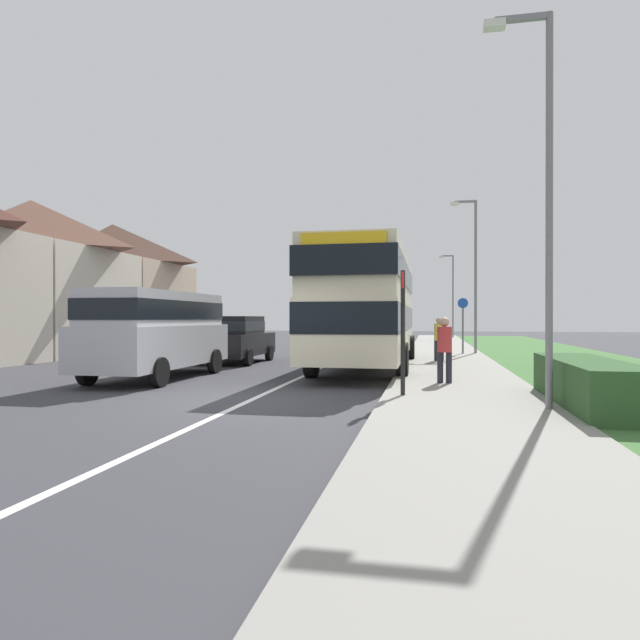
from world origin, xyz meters
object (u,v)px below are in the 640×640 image
at_px(pedestrian_at_stop, 445,347).
at_px(street_lamp_far, 451,290).
at_px(street_lamp_near, 542,183).
at_px(pedestrian_walking_away, 439,337).
at_px(street_lamp_mid, 473,266).
at_px(cycle_route_sign, 463,323).
at_px(bus_stop_sign, 403,324).
at_px(parked_car_black, 236,337).
at_px(parked_van_silver, 157,328).
at_px(double_decker_bus, 368,303).

relative_size(pedestrian_at_stop, street_lamp_far, 0.25).
height_order(street_lamp_near, street_lamp_far, street_lamp_near).
bearing_deg(pedestrian_walking_away, street_lamp_mid, 72.62).
xyz_separation_m(street_lamp_near, street_lamp_far, (-0.16, 35.02, -0.09)).
height_order(street_lamp_mid, street_lamp_far, street_lamp_mid).
relative_size(cycle_route_sign, street_lamp_near, 0.37).
xyz_separation_m(bus_stop_sign, street_lamp_mid, (2.40, 13.97, 2.42)).
relative_size(street_lamp_near, street_lamp_mid, 1.00).
relative_size(pedestrian_at_stop, cycle_route_sign, 0.66).
relative_size(parked_car_black, street_lamp_mid, 0.60).
bearing_deg(street_lamp_far, parked_van_silver, -106.10).
height_order(parked_car_black, street_lamp_mid, street_lamp_mid).
height_order(parked_van_silver, cycle_route_sign, cycle_route_sign).
bearing_deg(parked_van_silver, bus_stop_sign, -22.16).
height_order(parked_van_silver, street_lamp_far, street_lamp_far).
bearing_deg(pedestrian_walking_away, cycle_route_sign, 76.13).
xyz_separation_m(double_decker_bus, parked_van_silver, (-5.31, -4.00, -0.75)).
distance_m(double_decker_bus, bus_stop_sign, 6.93).
relative_size(double_decker_bus, pedestrian_at_stop, 6.37).
xyz_separation_m(bus_stop_sign, cycle_route_sign, (1.94, 13.42, -0.11)).
bearing_deg(street_lamp_near, bus_stop_sign, 155.09).
bearing_deg(bus_stop_sign, pedestrian_walking_away, 84.59).
xyz_separation_m(pedestrian_at_stop, street_lamp_near, (1.54, -3.34, 2.99)).
height_order(street_lamp_near, street_lamp_mid, street_lamp_near).
relative_size(pedestrian_walking_away, bus_stop_sign, 0.64).
height_order(pedestrian_walking_away, street_lamp_mid, street_lamp_mid).
xyz_separation_m(pedestrian_at_stop, bus_stop_sign, (-0.87, -2.22, 0.56)).
distance_m(pedestrian_at_stop, street_lamp_far, 31.84).
relative_size(parked_van_silver, bus_stop_sign, 2.12).
bearing_deg(parked_car_black, pedestrian_at_stop, -39.10).
xyz_separation_m(pedestrian_at_stop, cycle_route_sign, (1.07, 11.20, 0.45)).
xyz_separation_m(parked_car_black, pedestrian_walking_away, (7.35, 0.84, 0.04)).
relative_size(pedestrian_at_stop, street_lamp_mid, 0.24).
height_order(parked_van_silver, pedestrian_at_stop, parked_van_silver).
height_order(double_decker_bus, cycle_route_sign, double_decker_bus).
xyz_separation_m(parked_car_black, bus_stop_sign, (6.49, -8.21, 0.60)).
distance_m(parked_van_silver, street_lamp_far, 32.52).
bearing_deg(parked_car_black, street_lamp_far, 71.22).
bearing_deg(double_decker_bus, street_lamp_mid, 62.00).
bearing_deg(street_lamp_mid, street_lamp_far, 90.44).
distance_m(street_lamp_near, street_lamp_mid, 15.09).
bearing_deg(double_decker_bus, pedestrian_walking_away, 44.94).
bearing_deg(cycle_route_sign, parked_car_black, -148.28).
bearing_deg(street_lamp_mid, bus_stop_sign, -99.74).
bearing_deg(pedestrian_walking_away, bus_stop_sign, -95.41).
bearing_deg(cycle_route_sign, street_lamp_far, 89.14).
relative_size(bus_stop_sign, street_lamp_near, 0.38).
relative_size(cycle_route_sign, street_lamp_far, 0.38).
relative_size(pedestrian_at_stop, bus_stop_sign, 0.64).
bearing_deg(double_decker_bus, bus_stop_sign, -77.97).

